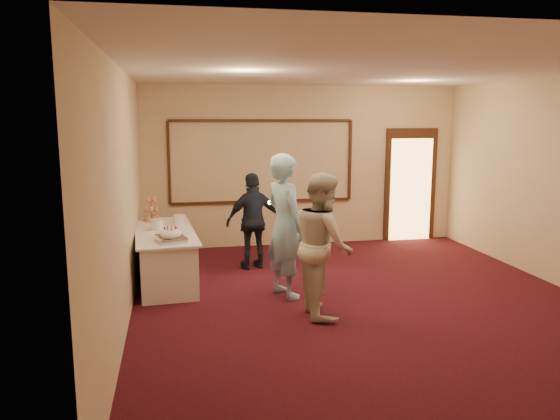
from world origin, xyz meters
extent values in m
plane|color=black|center=(0.00, 0.00, 0.00)|extent=(7.00, 7.00, 0.00)
cube|color=beige|center=(0.00, 3.50, 1.50)|extent=(6.00, 0.04, 3.00)
cube|color=beige|center=(0.00, -3.50, 1.50)|extent=(6.00, 0.04, 3.00)
cube|color=beige|center=(-3.00, 0.00, 1.50)|extent=(0.04, 7.00, 3.00)
cube|color=white|center=(0.00, 0.00, 3.00)|extent=(6.00, 7.00, 0.04)
cube|color=#321D0F|center=(-0.80, 3.47, 0.85)|extent=(3.40, 0.04, 0.05)
cube|color=#321D0F|center=(-0.80, 3.47, 2.35)|extent=(3.40, 0.04, 0.05)
cube|color=#321D0F|center=(-2.50, 3.47, 1.60)|extent=(0.05, 0.04, 1.50)
cube|color=#321D0F|center=(0.90, 3.47, 1.60)|extent=(0.05, 0.04, 1.50)
cube|color=#321D0F|center=(2.15, 3.46, 1.10)|extent=(1.05, 0.06, 2.20)
cube|color=#FFBF66|center=(2.15, 3.43, 1.00)|extent=(0.85, 0.02, 2.00)
cube|color=silver|center=(-2.58, 1.50, 0.37)|extent=(0.89, 2.11, 0.74)
cube|color=silver|center=(-2.58, 1.50, 0.76)|extent=(0.99, 2.22, 0.03)
cube|color=#AFB2B6|center=(-2.49, 0.79, 0.79)|extent=(0.44, 0.51, 0.04)
ellipsoid|color=white|center=(-2.49, 0.79, 0.87)|extent=(0.29, 0.29, 0.13)
cube|color=silver|center=(-2.39, 0.92, 0.81)|extent=(0.22, 0.26, 0.01)
cylinder|color=#DC494B|center=(-2.79, 2.33, 0.96)|extent=(0.02, 0.02, 0.38)
cylinder|color=#DC494B|center=(-2.79, 2.33, 0.78)|extent=(0.29, 0.29, 0.01)
cylinder|color=#DC494B|center=(-2.79, 2.33, 0.93)|extent=(0.22, 0.22, 0.01)
cylinder|color=#DC494B|center=(-2.79, 2.33, 1.08)|extent=(0.15, 0.15, 0.01)
cylinder|color=white|center=(-2.69, 1.58, 0.85)|extent=(0.18, 0.18, 0.15)
cylinder|color=white|center=(-2.69, 1.58, 0.93)|extent=(0.19, 0.19, 0.01)
cylinder|color=white|center=(-2.36, 1.92, 0.84)|extent=(0.17, 0.17, 0.14)
cylinder|color=white|center=(-2.36, 1.92, 0.92)|extent=(0.18, 0.18, 0.01)
cylinder|color=white|center=(-2.48, 1.14, 0.78)|extent=(0.27, 0.27, 0.01)
cylinder|color=brown|center=(-2.48, 1.14, 0.80)|extent=(0.23, 0.23, 0.04)
imported|color=#96D4F3|center=(-0.97, 0.53, 0.98)|extent=(0.70, 0.84, 1.95)
imported|color=beige|center=(-0.65, -0.24, 0.88)|extent=(0.67, 0.86, 1.77)
imported|color=black|center=(-1.19, 1.97, 0.77)|extent=(0.96, 0.55, 1.55)
cube|color=white|center=(-0.96, 1.67, 1.12)|extent=(0.08, 0.05, 0.05)
camera|label=1|loc=(-2.42, -6.52, 2.43)|focal=35.00mm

